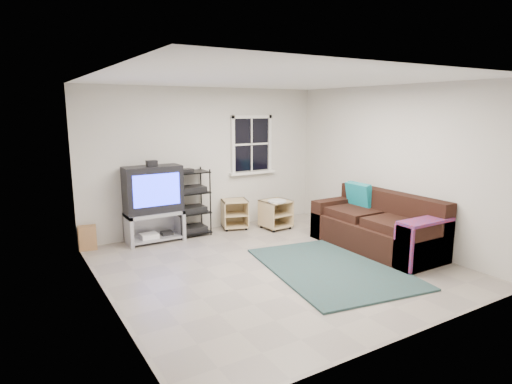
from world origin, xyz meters
TOP-DOWN VIEW (x-y plane):
  - room at (0.95, 2.27)m, footprint 4.60×4.62m
  - tv_unit at (-1.10, 2.04)m, footprint 0.94×0.47m
  - av_rack at (-0.41, 2.06)m, footprint 0.59×0.43m
  - side_table_left at (0.46, 2.09)m, footprint 0.57×0.57m
  - side_table_right at (1.10, 1.66)m, footprint 0.52×0.54m
  - sofa at (1.84, -0.20)m, footprint 0.95×2.15m
  - shag_rug at (0.63, -0.51)m, footprint 2.03×2.55m
  - paper_bag at (-2.16, 2.16)m, footprint 0.30×0.21m

SIDE VIEW (x-z plane):
  - shag_rug at x=0.63m, z-range 0.00..0.03m
  - paper_bag at x=-2.16m, z-range 0.00..0.39m
  - side_table_left at x=0.46m, z-range 0.02..0.56m
  - side_table_right at x=1.10m, z-range 0.03..0.59m
  - sofa at x=1.84m, z-range -0.14..0.84m
  - av_rack at x=-0.41m, z-range -0.08..1.11m
  - tv_unit at x=-1.10m, z-range 0.07..1.45m
  - room at x=0.95m, z-range -0.82..3.78m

